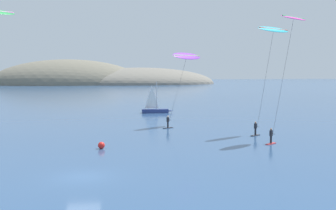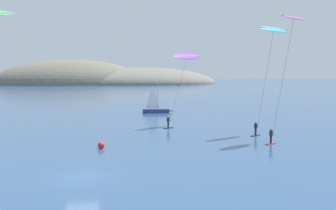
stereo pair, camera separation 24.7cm
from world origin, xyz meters
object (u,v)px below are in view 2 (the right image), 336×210
Objects in this scene: kitesurfer_magenta at (292,28)px; marker_buoy at (101,145)px; sailboat_near at (158,109)px; kitesurfer_purple at (186,60)px; kitesurfer_cyan at (272,37)px.

kitesurfer_magenta reaches higher than marker_buoy.
kitesurfer_magenta is 24.36m from marker_buoy.
marker_buoy is (-10.18, -33.91, -0.29)m from sailboat_near.
kitesurfer_purple is at bearing -84.53° from sailboat_near.
kitesurfer_purple is 14.88× the size of marker_buoy.
sailboat_near is 0.57× the size of kitesurfer_purple.
sailboat_near is 31.03m from kitesurfer_cyan.
kitesurfer_cyan is at bearing 18.62° from marker_buoy.
kitesurfer_magenta is (10.81, -31.95, 11.91)m from sailboat_near.
marker_buoy is (-20.99, -1.96, -12.21)m from kitesurfer_magenta.
kitesurfer_purple is (1.71, -17.88, 8.61)m from sailboat_near.
kitesurfer_cyan is 24.86m from marker_buoy.
kitesurfer_purple is at bearing 122.86° from kitesurfer_magenta.
sailboat_near is 19.91m from kitesurfer_purple.
kitesurfer_magenta is at bearing 5.33° from marker_buoy.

